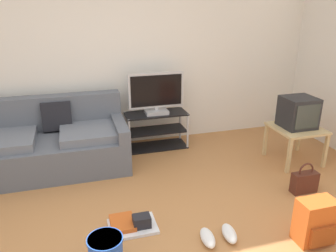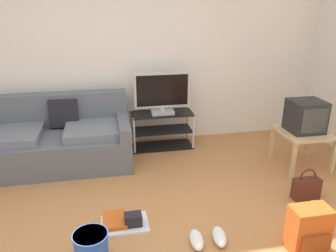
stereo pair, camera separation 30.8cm
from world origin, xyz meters
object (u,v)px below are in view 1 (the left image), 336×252
object	(u,v)px
tv_stand	(156,130)
handbag	(304,182)
flat_tv	(156,94)
crt_tv	(298,112)
floor_tray	(132,224)
cleaning_bucket	(106,252)
couch	(50,144)
backpack	(315,222)
side_table	(296,132)
sneakers_pair	(219,236)

from	to	relation	value
tv_stand	handbag	size ratio (longest dim) A/B	2.43
tv_stand	flat_tv	size ratio (longest dim) A/B	1.12
crt_tv	floor_tray	xyz separation A→B (m)	(-2.28, -0.81, -0.62)
flat_tv	cleaning_bucket	distance (m)	2.43
couch	tv_stand	world-z (taller)	couch
cleaning_bucket	floor_tray	world-z (taller)	cleaning_bucket
flat_tv	floor_tray	world-z (taller)	flat_tv
backpack	handbag	distance (m)	0.83
tv_stand	cleaning_bucket	size ratio (longest dim) A/B	2.98
backpack	side_table	bearing A→B (deg)	68.27
flat_tv	tv_stand	bearing A→B (deg)	90.00
couch	sneakers_pair	distance (m)	2.37
crt_tv	handbag	world-z (taller)	crt_tv
backpack	handbag	size ratio (longest dim) A/B	1.14
couch	crt_tv	xyz separation A→B (m)	(3.02, -0.68, 0.35)
backpack	cleaning_bucket	size ratio (longest dim) A/B	1.40
crt_tv	cleaning_bucket	distance (m)	2.89
flat_tv	crt_tv	distance (m)	1.84
flat_tv	floor_tray	xyz separation A→B (m)	(-0.67, -1.70, -0.75)
sneakers_pair	couch	bearing A→B (deg)	127.81
floor_tray	flat_tv	bearing A→B (deg)	68.43
flat_tv	cleaning_bucket	world-z (taller)	flat_tv
backpack	tv_stand	bearing A→B (deg)	116.94
sneakers_pair	backpack	bearing A→B (deg)	-16.54
crt_tv	side_table	bearing A→B (deg)	-90.00
tv_stand	flat_tv	world-z (taller)	flat_tv
handbag	flat_tv	bearing A→B (deg)	128.01
cleaning_bucket	floor_tray	bearing A→B (deg)	57.38
cleaning_bucket	floor_tray	xyz separation A→B (m)	(0.28, 0.44, -0.11)
side_table	floor_tray	world-z (taller)	side_table
couch	cleaning_bucket	world-z (taller)	couch
crt_tv	cleaning_bucket	xyz separation A→B (m)	(-2.56, -1.25, -0.51)
crt_tv	couch	bearing A→B (deg)	167.37
handbag	cleaning_bucket	world-z (taller)	handbag
tv_stand	backpack	size ratio (longest dim) A/B	2.13
side_table	floor_tray	bearing A→B (deg)	-160.81
couch	cleaning_bucket	size ratio (longest dim) A/B	6.49
crt_tv	handbag	xyz separation A→B (m)	(-0.35, -0.71, -0.54)
flat_tv	handbag	distance (m)	2.14
handbag	floor_tray	xyz separation A→B (m)	(-1.92, -0.10, -0.09)
flat_tv	handbag	bearing A→B (deg)	-51.99
floor_tray	backpack	bearing A→B (deg)	-22.23
cleaning_bucket	sneakers_pair	world-z (taller)	cleaning_bucket
crt_tv	flat_tv	bearing A→B (deg)	150.95
side_table	cleaning_bucket	xyz separation A→B (m)	(-2.56, -1.23, -0.25)
cleaning_bucket	crt_tv	bearing A→B (deg)	25.99
backpack	cleaning_bucket	world-z (taller)	backpack
couch	backpack	bearing A→B (deg)	-43.17
cleaning_bucket	couch	bearing A→B (deg)	103.55
flat_tv	side_table	xyz separation A→B (m)	(1.61, -0.91, -0.39)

